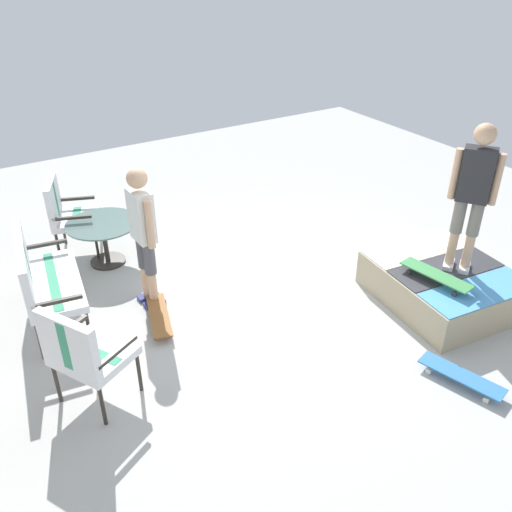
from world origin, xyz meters
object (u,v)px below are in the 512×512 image
Objects in this scene: patio_bench at (40,275)px; skateboard_on_ramp at (436,275)px; skate_ramp at (445,283)px; person_skater at (473,189)px; skateboard_spare at (461,376)px; patio_chair_by_wall at (82,351)px; person_watching at (143,229)px; skateboard_by_bench at (159,316)px; patio_table at (104,234)px; patio_chair_near_house at (65,211)px.

patio_bench is 1.60× the size of skateboard_on_ramp.
skate_ramp is 1.23× the size of person_skater.
patio_bench is 4.29m from skateboard_spare.
person_skater is (-0.57, -4.02, 0.77)m from patio_chair_by_wall.
person_watching reaches higher than skateboard_by_bench.
patio_chair_near_house is at bearing 31.94° from patio_table.
patio_table reaches higher than skateboard_spare.
person_skater reaches higher than patio_chair_near_house.
skateboard_by_bench is at bearing 40.69° from skateboard_spare.
patio_chair_near_house reaches higher than patio_table.
patio_chair_by_wall reaches higher than patio_table.
person_skater is 1.92m from skateboard_spare.
person_watching reaches higher than patio_chair_near_house.
patio_chair_near_house reaches higher than skateboard_by_bench.
patio_bench is at bearing 60.30° from skateboard_on_ramp.
skate_ramp is at bearing 56.11° from person_skater.
skateboard_by_bench is (-1.53, -0.06, -0.32)m from patio_table.
patio_chair_near_house is 0.63× the size of person_watching.
person_watching is at bearing -10.12° from skateboard_by_bench.
patio_table is at bearing 41.89° from skateboard_on_ramp.
person_watching is at bearing -173.09° from patio_table.
skate_ramp is at bearing -133.27° from patio_table.
patio_table is at bearing 46.73° from skate_ramp.
skateboard_spare is at bearing -134.39° from patio_bench.
person_skater reaches higher than skate_ramp.
person_watching is (1.73, 2.89, 0.73)m from skate_ramp.
patio_chair_near_house is (3.35, 3.34, 0.40)m from skate_ramp.
patio_chair_by_wall is at bearing 82.46° from skate_ramp.
skate_ramp is at bearing -115.98° from patio_bench.
patio_chair_near_house is 2.89m from patio_chair_by_wall.
patio_chair_by_wall is at bearing 62.56° from skateboard_spare.
patio_bench reaches higher than skateboard_by_bench.
patio_chair_near_house is at bearing 44.91° from skate_ramp.
skateboard_spare is at bearing -139.31° from skateboard_by_bench.
skateboard_on_ramp is at bearing -138.11° from patio_table.
skateboard_by_bench is (1.32, 2.96, -0.13)m from skate_ramp.
skateboard_spare is at bearing 148.24° from skateboard_on_ramp.
skate_ramp is at bearing -114.02° from skateboard_by_bench.
patio_chair_by_wall is 3.44m from skateboard_spare.
patio_table is at bearing 6.91° from person_watching.
patio_bench is at bearing 63.87° from person_skater.
skate_ramp is at bearing -135.09° from patio_chair_near_house.
person_watching is 1.99× the size of skateboard_on_ramp.
patio_chair_near_house reaches higher than skate_ramp.
patio_chair_by_wall is (-2.82, 0.61, 0.00)m from patio_chair_near_house.
patio_bench is 1.60× the size of skateboard_spare.
skate_ramp is 1.40m from skateboard_spare.
patio_table is (2.85, 3.02, 0.19)m from skate_ramp.
skateboard_spare is (-1.00, 1.00, -1.30)m from person_skater.
patio_chair_by_wall is at bearing 129.01° from skateboard_by_bench.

